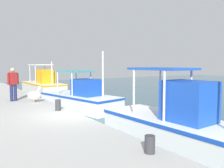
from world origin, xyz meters
name	(u,v)px	position (x,y,z in m)	size (l,w,h in m)	color
fishing_boat_nearest	(43,85)	(-13.26, 2.70, 0.75)	(6.25, 2.46, 2.92)	silver
fishing_boat_second	(80,98)	(-4.49, 2.27, 0.64)	(5.94, 3.14, 3.38)	white
fishing_boat_third	(174,123)	(2.92, 2.22, 0.71)	(5.39, 2.25, 3.45)	white
pelican	(34,95)	(-3.43, -0.72, 1.20)	(0.41, 0.96, 0.82)	tan
fisherman_standing	(13,83)	(-4.53, -1.48, 1.74)	(0.32, 0.57, 1.72)	#1E234C
mooring_bollard_nearest	(58,105)	(-0.89, -0.45, 1.03)	(0.23, 0.23, 0.45)	#333338
mooring_bollard_second	(150,144)	(4.61, -0.45, 0.99)	(0.23, 0.23, 0.38)	#333338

